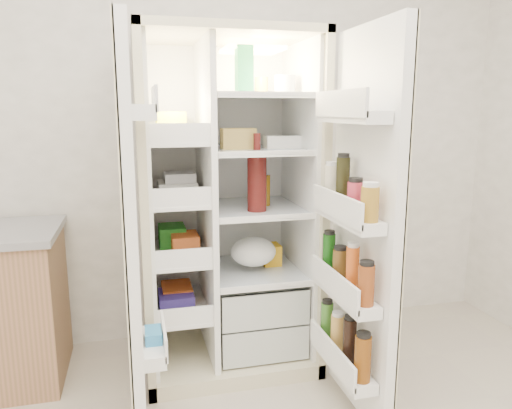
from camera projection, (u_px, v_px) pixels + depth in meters
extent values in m
cube|color=white|center=(193.00, 120.00, 2.89)|extent=(4.00, 0.02, 2.70)
cube|color=beige|center=(216.00, 195.00, 2.94)|extent=(0.92, 0.04, 1.80)
cube|color=beige|center=(143.00, 209.00, 2.52)|extent=(0.04, 0.70, 1.80)
cube|color=beige|center=(303.00, 202.00, 2.73)|extent=(0.04, 0.70, 1.80)
cube|color=beige|center=(224.00, 36.00, 2.46)|extent=(0.92, 0.70, 0.04)
cube|color=beige|center=(228.00, 351.00, 2.79)|extent=(0.92, 0.70, 0.08)
cube|color=white|center=(217.00, 193.00, 2.91)|extent=(0.84, 0.02, 1.68)
cube|color=white|center=(149.00, 205.00, 2.53)|extent=(0.02, 0.62, 1.68)
cube|color=white|center=(298.00, 198.00, 2.72)|extent=(0.02, 0.62, 1.68)
cube|color=white|center=(206.00, 203.00, 2.60)|extent=(0.03, 0.62, 1.68)
cube|color=silver|center=(255.00, 326.00, 2.78)|extent=(0.47, 0.52, 0.19)
cube|color=silver|center=(255.00, 294.00, 2.75)|extent=(0.47, 0.52, 0.19)
cube|color=#FFD18C|center=(252.00, 50.00, 2.56)|extent=(0.30, 0.30, 0.02)
cube|color=white|center=(180.00, 305.00, 2.67)|extent=(0.28, 0.58, 0.02)
cube|color=white|center=(179.00, 253.00, 2.61)|extent=(0.28, 0.58, 0.02)
cube|color=white|center=(177.00, 198.00, 2.55)|extent=(0.28, 0.58, 0.02)
cube|color=white|center=(175.00, 141.00, 2.50)|extent=(0.28, 0.58, 0.02)
cube|color=white|center=(254.00, 270.00, 2.74)|extent=(0.49, 0.58, 0.01)
cube|color=white|center=(254.00, 207.00, 2.67)|extent=(0.49, 0.58, 0.01)
cube|color=white|center=(254.00, 149.00, 2.61)|extent=(0.49, 0.58, 0.02)
cube|color=white|center=(254.00, 96.00, 2.55)|extent=(0.49, 0.58, 0.02)
cube|color=#C8521C|center=(180.00, 295.00, 2.66)|extent=(0.16, 0.20, 0.10)
cube|color=#288C26|center=(178.00, 240.00, 2.60)|extent=(0.14, 0.18, 0.12)
cube|color=silver|center=(177.00, 190.00, 2.55)|extent=(0.20, 0.22, 0.07)
cube|color=yellow|center=(175.00, 126.00, 2.48)|extent=(0.15, 0.16, 0.14)
cube|color=#3C2C84|center=(180.00, 296.00, 2.66)|extent=(0.18, 0.20, 0.09)
cube|color=#CC5924|center=(178.00, 242.00, 2.60)|extent=(0.14, 0.18, 0.10)
cube|color=silver|center=(176.00, 185.00, 2.54)|extent=(0.16, 0.16, 0.12)
sphere|color=orange|center=(237.00, 345.00, 2.69)|extent=(0.07, 0.07, 0.07)
sphere|color=orange|center=(251.00, 340.00, 2.75)|extent=(0.07, 0.07, 0.07)
sphere|color=orange|center=(270.00, 341.00, 2.74)|extent=(0.07, 0.07, 0.07)
sphere|color=orange|center=(240.00, 333.00, 2.83)|extent=(0.07, 0.07, 0.07)
ellipsoid|color=#386923|center=(254.00, 290.00, 2.76)|extent=(0.26, 0.24, 0.11)
cylinder|color=#4A110F|center=(257.00, 181.00, 2.52)|extent=(0.10, 0.10, 0.31)
cylinder|color=brown|center=(265.00, 190.00, 2.68)|extent=(0.06, 0.06, 0.17)
cube|color=#2BA15B|center=(244.00, 70.00, 2.43)|extent=(0.08, 0.08, 0.24)
cylinder|color=white|center=(285.00, 85.00, 2.57)|extent=(0.11, 0.11, 0.10)
cylinder|color=gold|center=(261.00, 86.00, 2.61)|extent=(0.07, 0.07, 0.09)
cube|color=white|center=(288.00, 142.00, 2.63)|extent=(0.26, 0.11, 0.06)
cube|color=tan|center=(238.00, 139.00, 2.53)|extent=(0.18, 0.10, 0.11)
ellipsoid|color=white|center=(253.00, 257.00, 2.68)|extent=(0.25, 0.23, 0.16)
cube|color=yellow|center=(271.00, 254.00, 2.80)|extent=(0.10, 0.12, 0.12)
cube|color=white|center=(132.00, 236.00, 1.98)|extent=(0.05, 0.40, 1.72)
cube|color=beige|center=(125.00, 237.00, 1.98)|extent=(0.01, 0.40, 1.72)
cube|color=white|center=(154.00, 347.00, 2.10)|extent=(0.09, 0.32, 0.06)
cube|color=white|center=(144.00, 112.00, 1.91)|extent=(0.09, 0.32, 0.06)
cube|color=#338CCC|center=(154.00, 340.00, 2.09)|extent=(0.07, 0.12, 0.10)
cube|color=white|center=(365.00, 227.00, 2.14)|extent=(0.05, 0.58, 1.72)
cube|color=beige|center=(370.00, 227.00, 2.15)|extent=(0.01, 0.58, 1.72)
cube|color=white|center=(342.00, 362.00, 2.24)|extent=(0.11, 0.50, 0.05)
cube|color=white|center=(344.00, 293.00, 2.18)|extent=(0.11, 0.50, 0.05)
cube|color=white|center=(347.00, 217.00, 2.11)|extent=(0.11, 0.50, 0.05)
cube|color=white|center=(351.00, 117.00, 2.03)|extent=(0.11, 0.50, 0.05)
cylinder|color=#70390C|center=(363.00, 359.00, 2.03)|extent=(0.07, 0.07, 0.20)
cylinder|color=black|center=(349.00, 342.00, 2.15)|extent=(0.06, 0.06, 0.22)
cylinder|color=gold|center=(337.00, 334.00, 2.28)|extent=(0.06, 0.06, 0.18)
cylinder|color=#3E7D29|center=(327.00, 321.00, 2.40)|extent=(0.06, 0.06, 0.19)
cylinder|color=brown|center=(366.00, 285.00, 1.97)|extent=(0.07, 0.07, 0.17)
cylinder|color=#DA5819|center=(352.00, 270.00, 2.09)|extent=(0.06, 0.06, 0.21)
cylinder|color=brown|center=(340.00, 267.00, 2.21)|extent=(0.07, 0.07, 0.16)
cylinder|color=#155112|center=(329.00, 254.00, 2.33)|extent=(0.06, 0.06, 0.20)
cylinder|color=olive|center=(370.00, 204.00, 1.90)|extent=(0.07, 0.07, 0.14)
cylinder|color=#AF2D40|center=(355.00, 198.00, 2.02)|extent=(0.07, 0.07, 0.14)
cylinder|color=black|center=(343.00, 183.00, 2.14)|extent=(0.06, 0.06, 0.23)
cylinder|color=beige|center=(331.00, 185.00, 2.27)|extent=(0.06, 0.06, 0.18)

